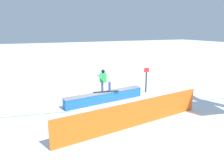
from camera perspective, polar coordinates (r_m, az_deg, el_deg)
ground_plane at (r=13.49m, az=-1.89°, el=-4.79°), size 120.00×120.00×0.00m
grind_box at (r=13.40m, az=-1.90°, el=-3.60°), size 5.33×1.25×0.65m
snowboarder at (r=13.11m, az=-2.17°, el=1.07°), size 1.61×0.58×1.42m
safety_fence at (r=10.12m, az=6.24°, el=-7.92°), size 7.98×1.15×1.23m
trail_marker at (r=15.48m, az=9.07°, el=1.26°), size 0.40×0.10×1.78m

